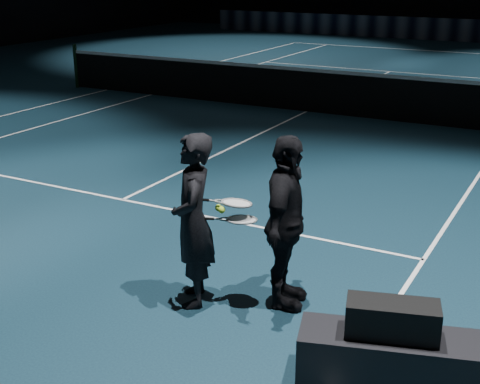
% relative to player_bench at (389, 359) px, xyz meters
% --- Properties ---
extents(floor, '(36.00, 36.00, 0.00)m').
position_rel_player_bench_xyz_m(floor, '(-4.41, 8.78, -0.21)').
color(floor, black).
rests_on(floor, ground).
extents(court_lines, '(10.98, 23.78, 0.01)m').
position_rel_player_bench_xyz_m(court_lines, '(-4.41, 8.78, -0.20)').
color(court_lines, white).
rests_on(court_lines, floor).
extents(net_post_left, '(0.10, 0.10, 1.10)m').
position_rel_player_bench_xyz_m(net_post_left, '(-10.81, 8.78, 0.34)').
color(net_post_left, black).
rests_on(net_post_left, floor).
extents(net_mesh, '(12.80, 0.02, 0.86)m').
position_rel_player_bench_xyz_m(net_mesh, '(-4.41, 8.78, 0.24)').
color(net_mesh, black).
rests_on(net_mesh, floor).
extents(net_tape, '(12.80, 0.03, 0.07)m').
position_rel_player_bench_xyz_m(net_tape, '(-4.41, 8.78, 0.71)').
color(net_tape, white).
rests_on(net_tape, net_mesh).
extents(sponsor_backdrop, '(22.00, 0.15, 0.90)m').
position_rel_player_bench_xyz_m(sponsor_backdrop, '(-4.41, 24.28, 0.24)').
color(sponsor_backdrop, black).
rests_on(sponsor_backdrop, floor).
extents(player_bench, '(1.46, 0.83, 0.41)m').
position_rel_player_bench_xyz_m(player_bench, '(0.00, 0.00, 0.00)').
color(player_bench, black).
rests_on(player_bench, floor).
extents(racket_bag, '(0.75, 0.48, 0.28)m').
position_rel_player_bench_xyz_m(racket_bag, '(0.00, 0.00, 0.35)').
color(racket_bag, black).
rests_on(racket_bag, player_bench).
extents(bag_signature, '(0.31, 0.09, 0.09)m').
position_rel_player_bench_xyz_m(bag_signature, '(0.00, -0.15, 0.35)').
color(bag_signature, white).
rests_on(bag_signature, racket_bag).
extents(player_a, '(0.65, 0.72, 1.65)m').
position_rel_player_bench_xyz_m(player_a, '(-2.01, 0.42, 0.62)').
color(player_a, black).
rests_on(player_a, floor).
extents(player_b, '(0.61, 1.03, 1.65)m').
position_rel_player_bench_xyz_m(player_b, '(-1.23, 0.76, 0.62)').
color(player_b, black).
rests_on(player_b, floor).
extents(racket_lower, '(0.71, 0.48, 0.03)m').
position_rel_player_bench_xyz_m(racket_lower, '(-1.60, 0.60, 0.64)').
color(racket_lower, black).
rests_on(racket_lower, player_a).
extents(racket_upper, '(0.70, 0.51, 0.10)m').
position_rel_player_bench_xyz_m(racket_upper, '(-1.66, 0.62, 0.79)').
color(racket_upper, black).
rests_on(racket_upper, player_b).
extents(tennis_balls, '(0.12, 0.10, 0.12)m').
position_rel_player_bench_xyz_m(tennis_balls, '(-1.78, 0.52, 0.76)').
color(tennis_balls, '#ABDA2E').
rests_on(tennis_balls, racket_upper).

